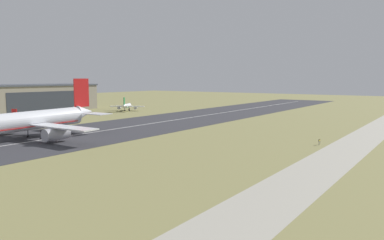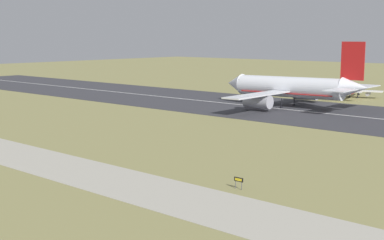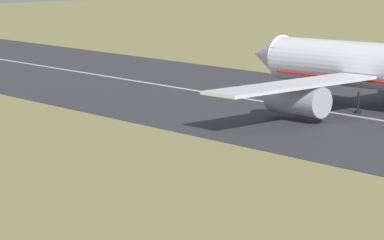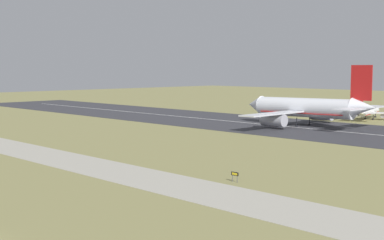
# 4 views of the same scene
# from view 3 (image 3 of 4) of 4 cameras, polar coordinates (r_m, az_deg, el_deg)

# --- Properties ---
(airplane_landing) EXTENTS (46.95, 57.24, 19.46)m
(airplane_landing) POSITION_cam_3_polar(r_m,az_deg,el_deg) (121.79, 11.74, 3.20)
(airplane_landing) COLOR silver
(airplane_landing) RESTS_ON ground_plane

